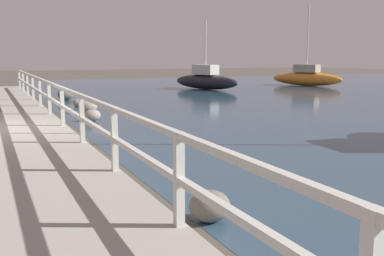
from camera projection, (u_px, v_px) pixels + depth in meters
The scene contains 8 objects.
railing at pixel (62, 99), 12.15m from camera, with size 0.10×32.50×1.06m.
boulder_mid_strip at pixel (88, 106), 16.97m from camera, with size 0.73×0.66×0.55m.
boulder_downstream at pixel (66, 94), 22.11m from camera, with size 0.79×0.71×0.59m.
boulder_near_dock at pixel (78, 103), 19.14m from camera, with size 0.48×0.43×0.36m.
boulder_water_edge at pixel (210, 206), 5.85m from camera, with size 0.55×0.50×0.41m.
boulder_far_strip at pixel (92, 115), 14.87m from camera, with size 0.54×0.48×0.40m.
sailboat_black at pixel (205, 80), 29.25m from camera, with size 2.92×5.56×4.46m.
sailboat_orange at pixel (306, 78), 32.90m from camera, with size 3.25×5.59×5.82m.
Camera 1 is at (-0.05, -12.48, 2.14)m, focal length 42.00 mm.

